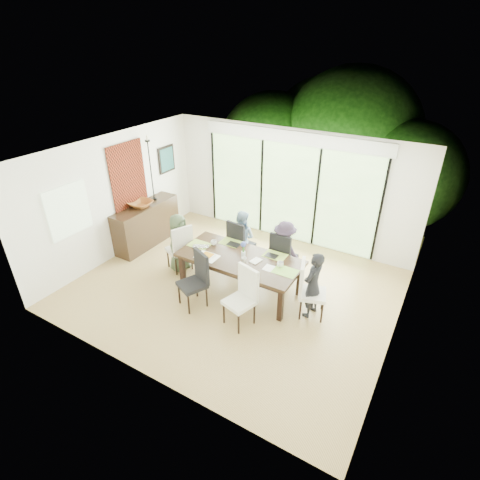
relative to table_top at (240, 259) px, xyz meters
The scene contains 62 objects.
floor 0.73m from the table_top, 148.67° to the right, with size 6.00×5.00×0.01m, color olive.
ceiling 2.00m from the table_top, 148.67° to the right, with size 6.00×5.00×0.01m, color white.
wall_back 2.53m from the table_top, 92.46° to the left, with size 6.00×0.02×2.70m, color white.
wall_front 2.65m from the table_top, 92.34° to the right, with size 6.00×0.02×2.70m, color silver.
wall_left 3.18m from the table_top, behind, with size 0.02×5.00×2.70m, color beige.
wall_right 2.97m from the table_top, ahead, with size 0.02×5.00×2.70m, color beige.
glass_doors 2.46m from the table_top, 92.51° to the left, with size 4.20×0.02×2.30m, color #598C3F.
blinds_header 2.99m from the table_top, 92.52° to the left, with size 4.40×0.06×0.28m, color white.
mullion_a 3.29m from the table_top, 132.63° to the left, with size 0.05×0.04×2.30m, color black.
mullion_b 2.57m from the table_top, 108.58° to the left, with size 0.05×0.04×2.30m, color black.
mullion_c 2.52m from the table_top, 76.06° to the left, with size 0.05×0.04×2.30m, color black.
mullion_d 3.16m from the table_top, 50.22° to the left, with size 0.05×0.04×2.30m, color black.
side_window 3.42m from the table_top, 157.66° to the right, with size 0.02×0.90×1.00m, color #8CAD7F.
deck 3.42m from the table_top, 91.81° to the left, with size 6.00×1.80×0.10m, color brown.
rail_top 4.14m from the table_top, 91.46° to the left, with size 6.00×0.08×0.06m, color brown.
foliage_left 5.53m from the table_top, 110.35° to the left, with size 3.20×3.20×3.20m, color #14380F.
foliage_mid 5.85m from the table_top, 87.06° to the left, with size 4.00×4.00×4.00m, color #14380F.
foliage_right 5.39m from the table_top, 67.00° to the left, with size 2.80×2.80×2.80m, color #14380F.
foliage_far 6.54m from the table_top, 96.25° to the left, with size 3.60×3.60×3.60m, color #14380F.
table_top is the anchor object (origin of this frame).
table_apron 0.09m from the table_top, 26.57° to the left, with size 2.17×0.89×0.10m, color black.
table_leg_fl 1.22m from the table_top, 158.29° to the right, with size 0.09×0.09×0.68m, color black.
table_leg_fr 1.22m from the table_top, 21.71° to the right, with size 0.09×0.09×0.68m, color black.
table_leg_bl 1.22m from the table_top, 158.29° to the left, with size 0.09×0.09×0.68m, color black.
table_leg_br 1.22m from the table_top, 21.71° to the left, with size 0.09×0.09×0.68m, color black.
chair_left_end 1.51m from the table_top, behind, with size 0.45×0.45×1.09m, color beige, non-canonical shape.
chair_right_end 1.51m from the table_top, ahead, with size 0.45×0.45×1.09m, color white, non-canonical shape.
chair_far_left 0.98m from the table_top, 117.90° to the left, with size 0.45×0.45×1.09m, color black, non-canonical shape.
chair_far_right 1.03m from the table_top, 57.09° to the left, with size 0.45×0.45×1.09m, color black, non-canonical shape.
chair_near_left 1.02m from the table_top, 119.89° to the right, with size 0.45×0.45×1.09m, color black, non-canonical shape.
chair_near_right 1.02m from the table_top, 60.11° to the right, with size 0.45×0.45×1.09m, color white, non-canonical shape.
person_left_end 1.48m from the table_top, behind, with size 0.59×0.37×1.27m, color #394830.
person_right_end 1.48m from the table_top, ahead, with size 0.59×0.37×1.27m, color black.
person_far_left 0.95m from the table_top, 118.47° to the left, with size 0.59×0.37×1.27m, color #7E9CB6.
person_far_right 1.00m from the table_top, 56.47° to the left, with size 0.59×0.37×1.27m, color #2D2233.
placemat_left 0.95m from the table_top, behind, with size 0.43×0.32×0.01m, color #86A139.
placemat_right 0.95m from the table_top, ahead, with size 0.43×0.32×0.01m, color #83C044.
placemat_far_l 0.60m from the table_top, 138.37° to the left, with size 0.43×0.32×0.01m, color #84A23A.
placemat_far_r 0.68m from the table_top, 36.03° to the left, with size 0.43×0.32×0.01m, color #92B03E.
placemat_paper 0.63m from the table_top, 151.39° to the right, with size 0.43×0.32×0.01m, color white.
tablet_far_l 0.50m from the table_top, 135.00° to the left, with size 0.26×0.18×0.01m, color black.
tablet_far_r 0.61m from the table_top, 34.99° to the left, with size 0.24×0.17×0.01m, color black.
papers 0.70m from the table_top, ahead, with size 0.30×0.22×0.00m, color white.
platter_base 0.63m from the table_top, 151.39° to the right, with size 0.26×0.26×0.02m, color white.
platter_snacks 0.63m from the table_top, 151.39° to the right, with size 0.20×0.20×0.01m, color #C17816.
vase 0.11m from the table_top, 45.00° to the left, with size 0.08×0.08×0.12m, color silver.
hyacinth_stems 0.22m from the table_top, 45.00° to the left, with size 0.04×0.04×0.16m, color #337226.
hyacinth_blooms 0.31m from the table_top, 45.00° to the left, with size 0.11×0.11×0.11m, color #4353A8.
laptop 0.86m from the table_top, behind, with size 0.33×0.21×0.03m, color silver.
cup_a 0.72m from the table_top, 167.91° to the left, with size 0.12×0.12×0.09m, color white.
cup_b 0.20m from the table_top, 33.69° to the right, with size 0.10×0.10×0.09m, color white.
cup_c 0.81m from the table_top, ahead, with size 0.12×0.12×0.09m, color white.
book 0.26m from the table_top, 11.31° to the left, with size 0.16×0.22×0.02m, color white.
sideboard 2.91m from the table_top, behind, with size 0.50×1.77×1.00m, color black.
bowl 2.91m from the table_top, behind, with size 0.53×0.53×0.13m, color brown.
candlestick_base 3.00m from the table_top, 163.63° to the left, with size 0.11×0.11×0.04m, color black.
candlestick_shaft 3.15m from the table_top, 163.63° to the left, with size 0.03×0.03×1.39m, color black.
candlestick_pan 3.43m from the table_top, 163.63° to the left, with size 0.11×0.11×0.03m, color black.
candle 3.47m from the table_top, 163.63° to the left, with size 0.04×0.04×0.11m, color silver.
tapestry 3.25m from the table_top, behind, with size 0.02×1.00×1.50m, color maroon.
art_frame 3.64m from the table_top, 151.99° to the left, with size 0.03×0.55×0.65m, color black.
art_canvas 3.62m from the table_top, 151.83° to the left, with size 0.01×0.45×0.55m, color #17494A.
Camera 1 is at (3.20, -5.16, 4.49)m, focal length 28.00 mm.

